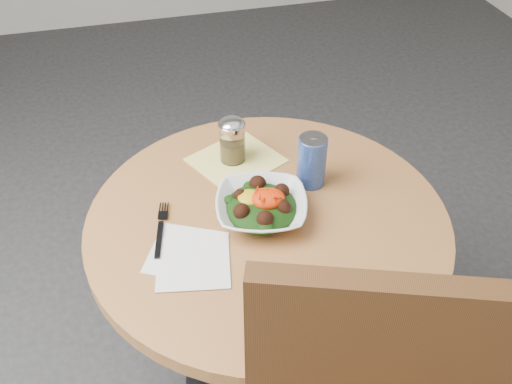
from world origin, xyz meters
TOP-DOWN VIEW (x-y plane):
  - ground at (0.00, 0.00)m, footprint 6.00×6.00m
  - table at (0.00, 0.00)m, footprint 0.90×0.90m
  - cloth_napkin at (-0.02, 0.24)m, footprint 0.29×0.28m
  - paper_napkins at (-0.21, -0.09)m, footprint 0.22×0.24m
  - salad_bowl at (-0.02, 0.01)m, footprint 0.27×0.27m
  - fork at (-0.26, 0.02)m, footprint 0.06×0.19m
  - spice_shaker at (-0.03, 0.25)m, footprint 0.07×0.07m
  - beverage_can at (0.14, 0.10)m, footprint 0.08×0.08m

SIDE VIEW (x-z plane):
  - ground at x=0.00m, z-range 0.00..0.00m
  - table at x=0.00m, z-range 0.18..0.93m
  - cloth_napkin at x=-0.02m, z-range 0.75..0.75m
  - paper_napkins at x=-0.21m, z-range 0.75..0.75m
  - fork at x=-0.26m, z-range 0.75..0.76m
  - salad_bowl at x=-0.02m, z-range 0.74..0.82m
  - spice_shaker at x=-0.03m, z-range 0.75..0.88m
  - beverage_can at x=0.14m, z-range 0.75..0.89m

